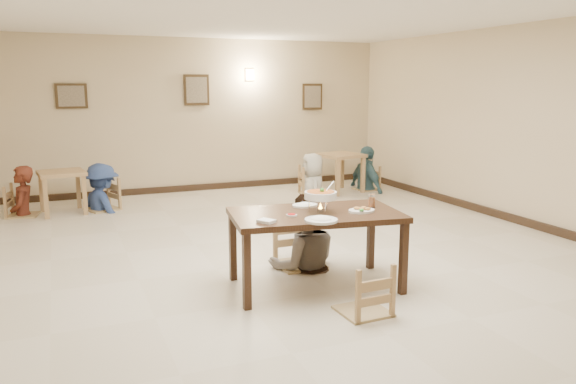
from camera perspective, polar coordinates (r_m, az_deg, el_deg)
name	(u,v)px	position (r m, az deg, el deg)	size (l,w,h in m)	color
floor	(288,261)	(6.86, 0.04, -7.00)	(10.00, 10.00, 0.00)	beige
ceiling	(288,3)	(6.59, 0.04, 18.68)	(10.00, 10.00, 0.00)	white
wall_back	(192,116)	(11.33, -9.74, 7.65)	(10.00, 10.00, 0.00)	beige
wall_right	(547,127)	(8.88, 24.78, 5.97)	(10.00, 10.00, 0.00)	beige
baseboard_back	(194,188)	(11.47, -9.48, 0.44)	(8.00, 0.06, 0.12)	black
baseboard_right	(537,225)	(9.07, 23.93, -3.11)	(0.06, 10.00, 0.12)	black
picture_a	(71,96)	(11.00, -21.15, 9.08)	(0.55, 0.04, 0.45)	#362716
picture_b	(197,90)	(11.29, -9.27, 10.19)	(0.50, 0.04, 0.60)	#362716
picture_c	(312,97)	(12.11, 2.50, 9.65)	(0.45, 0.04, 0.55)	#362716
wall_sconce	(250,75)	(11.60, -3.92, 11.80)	(0.16, 0.05, 0.22)	#FFD88C
main_table	(315,220)	(5.82, 2.80, -2.84)	(1.84, 1.20, 0.81)	#362013
chair_far	(300,221)	(6.53, 1.20, -2.92)	(0.52, 0.52, 1.10)	tan
chair_near	(364,264)	(5.26, 7.75, -7.30)	(0.44, 0.44, 0.95)	tan
main_diner	(305,194)	(6.42, 1.70, -0.18)	(0.85, 0.66, 1.75)	gray
curry_warmer	(321,195)	(5.77, 3.33, -0.35)	(0.37, 0.33, 0.30)	silver
rice_plate_far	(305,205)	(6.07, 1.72, -1.33)	(0.28, 0.28, 0.06)	white
rice_plate_near	(321,220)	(5.41, 3.38, -2.84)	(0.32, 0.32, 0.07)	white
fried_plate	(362,210)	(5.84, 7.48, -1.82)	(0.28, 0.28, 0.06)	white
chili_dish	(292,215)	(5.61, 0.37, -2.36)	(0.11, 0.11, 0.02)	white
napkin_cutlery	(266,221)	(5.36, -2.20, -2.97)	(0.21, 0.25, 0.03)	white
drink_glass	(372,201)	(6.08, 8.51, -0.92)	(0.07, 0.07, 0.14)	white
bg_table_left	(62,179)	(9.95, -22.00, 1.21)	(0.79, 0.79, 0.71)	tan
bg_table_right	(340,161)	(11.14, 5.31, 3.20)	(0.91, 0.91, 0.76)	tan
bg_chair_ll	(21,187)	(10.02, -25.47, 0.50)	(0.46, 0.46, 0.97)	tan
bg_chair_lr	(101,180)	(10.00, -18.47, 1.14)	(0.48, 0.48, 1.03)	tan
bg_chair_rl	(313,168)	(10.88, 2.53, 2.49)	(0.49, 0.49, 1.05)	tan
bg_chair_rr	(367,168)	(11.45, 8.00, 2.47)	(0.43, 0.43, 0.91)	tan
bg_diner_a	(19,166)	(9.97, -25.63, 2.39)	(0.60, 0.39, 1.64)	#572317
bg_diner_b	(100,163)	(9.96, -18.57, 2.76)	(1.03, 0.59, 1.60)	#37508B
bg_diner_c	(313,153)	(10.84, 2.54, 3.96)	(0.79, 0.51, 1.61)	silver
bg_diner_d	(367,146)	(11.39, 8.06, 4.64)	(1.04, 0.43, 1.78)	#416D7D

